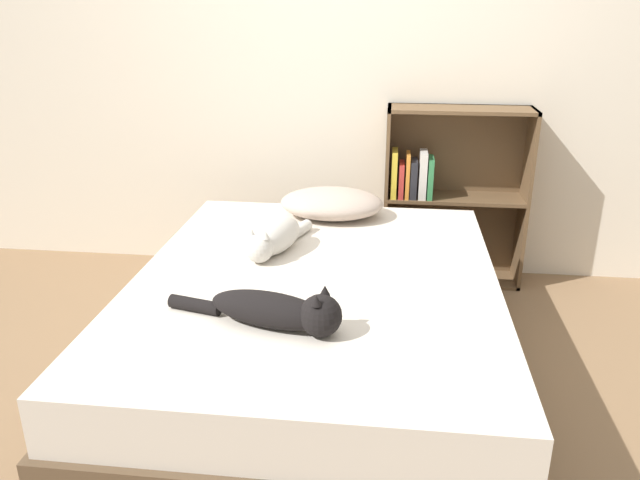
% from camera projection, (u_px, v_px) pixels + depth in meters
% --- Properties ---
extents(ground_plane, '(8.00, 8.00, 0.00)m').
position_uv_depth(ground_plane, '(316.00, 386.00, 2.71)').
color(ground_plane, '#846647').
extents(wall_back, '(8.00, 0.06, 2.50)m').
position_uv_depth(wall_back, '(346.00, 60.00, 3.54)').
color(wall_back, silver).
rests_on(wall_back, ground_plane).
extents(bed, '(1.49, 1.91, 0.53)m').
position_uv_depth(bed, '(316.00, 334.00, 2.61)').
color(bed, brown).
rests_on(bed, ground_plane).
extents(pillow, '(0.52, 0.38, 0.14)m').
position_uv_depth(pillow, '(332.00, 203.00, 3.18)').
color(pillow, '#B29E8E').
rests_on(pillow, bed).
extents(cat_light, '(0.26, 0.49, 0.15)m').
position_uv_depth(cat_light, '(274.00, 238.00, 2.72)').
color(cat_light, beige).
rests_on(cat_light, bed).
extents(cat_dark, '(0.64, 0.24, 0.16)m').
position_uv_depth(cat_dark, '(280.00, 311.00, 2.10)').
color(cat_dark, black).
rests_on(cat_dark, bed).
extents(bookshelf, '(0.80, 0.26, 1.02)m').
position_uv_depth(bookshelf, '(447.00, 192.00, 3.60)').
color(bookshelf, brown).
rests_on(bookshelf, ground_plane).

